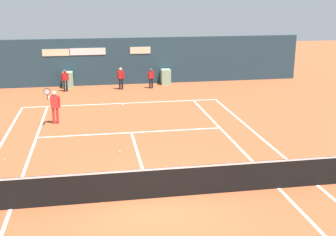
{
  "coord_description": "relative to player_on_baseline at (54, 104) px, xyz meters",
  "views": [
    {
      "loc": [
        -1.54,
        -11.68,
        5.86
      ],
      "look_at": [
        1.49,
        5.66,
        0.8
      ],
      "focal_mm": 46.7,
      "sensor_mm": 36.0,
      "label": 1
    }
  ],
  "objects": [
    {
      "name": "ball_kid_left_post",
      "position": [
        0.12,
        6.97,
        -0.14
      ],
      "size": [
        0.45,
        0.23,
        1.36
      ],
      "rotation": [
        0.0,
        0.0,
        3.33
      ],
      "color": "black",
      "rests_on": "ground_plane"
    },
    {
      "name": "sponsor_back_wall",
      "position": [
        3.33,
        8.61,
        0.55
      ],
      "size": [
        25.0,
        1.02,
        3.05
      ],
      "color": "#233D4C",
      "rests_on": "ground_plane"
    },
    {
      "name": "tennis_net",
      "position": [
        3.33,
        -8.36,
        -0.42
      ],
      "size": [
        12.1,
        0.1,
        1.07
      ],
      "color": "#4C4C51",
      "rests_on": "ground_plane"
    },
    {
      "name": "ball_kid_centre_post",
      "position": [
        5.42,
        6.97,
        -0.2
      ],
      "size": [
        0.42,
        0.18,
        1.27
      ],
      "rotation": [
        0.0,
        0.0,
        3.21
      ],
      "color": "black",
      "rests_on": "ground_plane"
    },
    {
      "name": "ground_plane",
      "position": [
        3.33,
        -7.79,
        -0.93
      ],
      "size": [
        80.0,
        80.0,
        0.01
      ],
      "color": "#A8512D"
    },
    {
      "name": "tennis_ball_by_sideline",
      "position": [
        -1.51,
        -4.4,
        -0.89
      ],
      "size": [
        0.07,
        0.07,
        0.07
      ],
      "primitive_type": "sphere",
      "color": "#CCE033",
      "rests_on": "ground_plane"
    },
    {
      "name": "ball_kid_right_post",
      "position": [
        3.52,
        6.97,
        -0.13
      ],
      "size": [
        0.46,
        0.19,
        1.39
      ],
      "rotation": [
        0.0,
        0.0,
        3.11
      ],
      "color": "black",
      "rests_on": "ground_plane"
    },
    {
      "name": "player_on_baseline",
      "position": [
        0.0,
        0.0,
        0.0
      ],
      "size": [
        0.66,
        0.65,
        1.8
      ],
      "rotation": [
        0.0,
        0.0,
        3.08
      ],
      "color": "red",
      "rests_on": "ground_plane"
    },
    {
      "name": "tennis_ball_mid_court",
      "position": [
        2.67,
        -4.32,
        -0.89
      ],
      "size": [
        0.07,
        0.07,
        0.07
      ],
      "primitive_type": "sphere",
      "color": "#CCE033",
      "rests_on": "ground_plane"
    }
  ]
}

